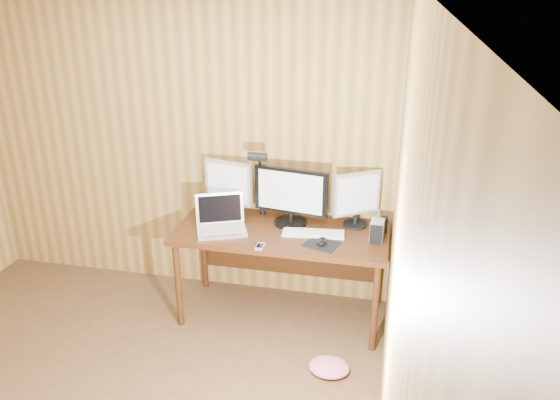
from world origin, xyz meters
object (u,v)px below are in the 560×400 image
(laptop, at_px, (221,221))
(hard_drive, at_px, (377,231))
(desk, at_px, (283,241))
(mouse, at_px, (322,242))
(desk_lamp, at_px, (260,174))
(monitor_right, at_px, (357,198))
(monitor_center, at_px, (291,196))
(keyboard, at_px, (313,233))
(speaker, at_px, (384,225))
(monitor_left, at_px, (229,187))
(phone, at_px, (260,246))

(laptop, xyz_separation_m, hard_drive, (1.16, 0.06, 0.01))
(laptop, bearing_deg, desk, -5.19)
(mouse, distance_m, hard_drive, 0.41)
(laptop, xyz_separation_m, desk_lamp, (0.24, 0.25, 0.31))
(laptop, bearing_deg, monitor_right, -7.18)
(desk, xyz_separation_m, laptop, (-0.45, -0.14, 0.19))
(monitor_right, xyz_separation_m, laptop, (-0.99, -0.27, -0.17))
(desk, distance_m, monitor_center, 0.36)
(keyboard, bearing_deg, mouse, -65.79)
(keyboard, distance_m, mouse, 0.17)
(laptop, bearing_deg, hard_drive, -19.51)
(monitor_center, relative_size, monitor_right, 1.34)
(desk, relative_size, speaker, 12.66)
(monitor_right, relative_size, mouse, 3.81)
(monitor_left, distance_m, desk_lamp, 0.29)
(monitor_left, xyz_separation_m, phone, (0.38, -0.49, -0.24))
(phone, xyz_separation_m, speaker, (0.84, 0.43, 0.06))
(laptop, distance_m, desk_lamp, 0.46)
(monitor_center, height_order, phone, monitor_center)
(hard_drive, bearing_deg, laptop, -173.39)
(phone, bearing_deg, desk, 77.19)
(keyboard, relative_size, mouse, 4.14)
(hard_drive, xyz_separation_m, phone, (-0.80, -0.29, -0.07))
(monitor_center, relative_size, monitor_left, 1.28)
(monitor_left, bearing_deg, mouse, -11.23)
(mouse, height_order, phone, mouse)
(keyboard, bearing_deg, monitor_center, 137.95)
(monitor_right, relative_size, speaker, 3.41)
(monitor_right, distance_m, speaker, 0.29)
(laptop, height_order, phone, laptop)
(monitor_right, bearing_deg, speaker, -51.92)
(desk, bearing_deg, speaker, 4.22)
(phone, relative_size, speaker, 0.86)
(mouse, relative_size, hard_drive, 0.76)
(speaker, xyz_separation_m, desk_lamp, (-0.96, 0.05, 0.31))
(laptop, distance_m, hard_drive, 1.16)
(keyboard, xyz_separation_m, phone, (-0.34, -0.28, -0.00))
(keyboard, bearing_deg, desk, 154.74)
(monitor_right, bearing_deg, keyboard, -176.39)
(desk, relative_size, hard_drive, 10.70)
(monitor_center, distance_m, mouse, 0.46)
(monitor_left, bearing_deg, laptop, -73.79)
(monitor_center, xyz_separation_m, hard_drive, (0.66, -0.14, -0.16))
(monitor_center, bearing_deg, mouse, -37.29)
(laptop, xyz_separation_m, keyboard, (0.70, 0.05, -0.05))
(monitor_left, xyz_separation_m, laptop, (0.01, -0.26, -0.18))
(phone, bearing_deg, monitor_center, 73.49)
(monitor_center, bearing_deg, monitor_right, 16.86)
(monitor_center, bearing_deg, hard_drive, -3.15)
(hard_drive, distance_m, phone, 0.85)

